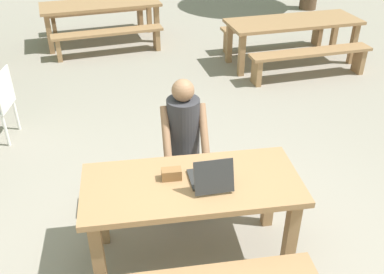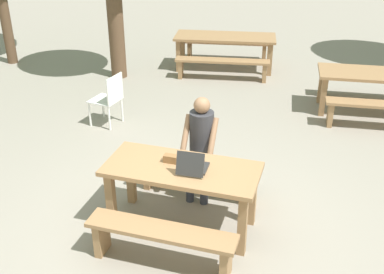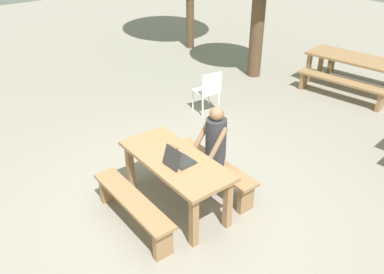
% 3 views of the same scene
% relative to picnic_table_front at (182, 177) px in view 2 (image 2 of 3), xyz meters
% --- Properties ---
extents(ground_plane, '(30.00, 30.00, 0.00)m').
position_rel_picnic_table_front_xyz_m(ground_plane, '(0.00, 0.00, -0.65)').
color(ground_plane, gray).
extents(picnic_table_front, '(1.69, 0.75, 0.78)m').
position_rel_picnic_table_front_xyz_m(picnic_table_front, '(0.00, 0.00, 0.00)').
color(picnic_table_front, '#9E754C').
rests_on(picnic_table_front, ground).
extents(bench_near, '(1.54, 0.30, 0.45)m').
position_rel_picnic_table_front_xyz_m(bench_near, '(0.00, -0.68, -0.32)').
color(bench_near, '#9E754C').
rests_on(bench_near, ground).
extents(bench_far, '(1.54, 0.30, 0.45)m').
position_rel_picnic_table_front_xyz_m(bench_far, '(0.00, 0.68, -0.32)').
color(bench_far, '#9E754C').
rests_on(bench_far, ground).
extents(laptop, '(0.31, 0.36, 0.27)m').
position_rel_picnic_table_front_xyz_m(laptop, '(0.14, -0.05, 0.19)').
color(laptop, '#2D2D2D').
rests_on(laptop, picnic_table_front).
extents(small_pouch, '(0.15, 0.08, 0.09)m').
position_rel_picnic_table_front_xyz_m(small_pouch, '(-0.15, 0.07, 0.17)').
color(small_pouch, olive).
rests_on(small_pouch, picnic_table_front).
extents(person_seated, '(0.40, 0.40, 1.33)m').
position_rel_picnic_table_front_xyz_m(person_seated, '(0.03, 0.64, 0.12)').
color(person_seated, '#333847').
rests_on(person_seated, ground).
extents(plastic_chair, '(0.50, 0.50, 0.87)m').
position_rel_picnic_table_front_xyz_m(plastic_chair, '(-1.98, 2.23, -0.18)').
color(plastic_chair, white).
rests_on(plastic_chair, ground).
extents(picnic_table_mid, '(2.26, 1.03, 0.73)m').
position_rel_picnic_table_front_xyz_m(picnic_table_mid, '(2.30, 4.03, -0.02)').
color(picnic_table_mid, '#9E754C').
rests_on(picnic_table_mid, ground).
extents(bench_mid_north, '(1.99, 0.52, 0.45)m').
position_rel_picnic_table_front_xyz_m(bench_mid_north, '(2.22, 4.70, -0.30)').
color(bench_mid_north, '#9E754C').
rests_on(bench_mid_north, ground).
extents(picnic_table_rear, '(2.25, 1.17, 0.74)m').
position_rel_picnic_table_front_xyz_m(picnic_table_rear, '(-0.85, 5.57, -0.01)').
color(picnic_table_rear, '#9E754C').
rests_on(picnic_table_rear, ground).
extents(bench_rear_south, '(1.95, 0.62, 0.43)m').
position_rel_picnic_table_front_xyz_m(bench_rear_south, '(-0.73, 4.89, -0.32)').
color(bench_rear_south, '#9E754C').
rests_on(bench_rear_south, ground).
extents(bench_rear_north, '(1.95, 0.62, 0.43)m').
position_rel_picnic_table_front_xyz_m(bench_rear_north, '(-0.96, 6.25, -0.32)').
color(bench_rear_north, '#9E754C').
rests_on(bench_rear_north, ground).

